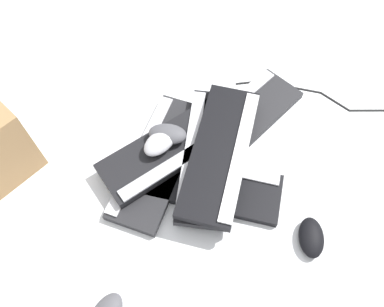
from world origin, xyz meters
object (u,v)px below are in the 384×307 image
Objects in this scene: keyboard_4 at (209,154)px; mouse_1 at (311,237)px; keyboard_2 at (203,183)px; keyboard_3 at (174,147)px; keyboard_1 at (159,159)px; mouse_0 at (168,134)px; mouse_4 at (160,142)px; keyboard_0 at (240,121)px; keyboard_5 at (221,151)px; mouse_3 at (237,115)px.

keyboard_4 is 0.35m from mouse_1.
keyboard_3 reaches higher than keyboard_2.
keyboard_1 is at bearing 163.17° from keyboard_3.
keyboard_1 is 4.19× the size of mouse_1.
mouse_0 is 0.03m from mouse_4.
keyboard_0 and keyboard_2 have the same top height.
keyboard_5 reaches higher than keyboard_3.
mouse_3 reaches higher than keyboard_1.
keyboard_1 is 0.15m from keyboard_2.
mouse_4 reaches higher than keyboard_0.
mouse_3 reaches higher than keyboard_2.
keyboard_3 is 1.04× the size of keyboard_4.
keyboard_4 is 0.15m from mouse_4.
keyboard_1 is 0.06m from keyboard_3.
mouse_0 is at bearing 114.83° from keyboard_4.
keyboard_1 is at bearing 164.30° from keyboard_0.
keyboard_4 is (0.07, 0.04, 0.03)m from keyboard_2.
keyboard_0 is 0.29m from keyboard_1.
keyboard_0 is 4.02× the size of mouse_3.
mouse_1 is 1.00× the size of mouse_3.
mouse_3 is (0.16, 0.03, 0.01)m from keyboard_4.
mouse_4 is at bearing -161.08° from mouse_3.
keyboard_4 is 3.99× the size of mouse_4.
keyboard_4 is at bearing -57.39° from keyboard_3.
mouse_4 is (-0.02, 0.15, 0.07)m from keyboard_2.
mouse_4 is at bearing 126.65° from keyboard_5.
mouse_3 is 0.26m from mouse_4.
keyboard_3 is 1.01× the size of keyboard_5.
keyboard_0 is 1.01× the size of keyboard_4.
keyboard_4 reaches higher than mouse_1.
keyboard_1 is 4.19× the size of mouse_0.
keyboard_2 is at bearing -124.54° from mouse_3.
mouse_3 is 1.00× the size of mouse_4.
keyboard_0 is 0.98× the size of keyboard_2.
keyboard_2 is 4.11× the size of mouse_3.
mouse_1 is 1.00× the size of mouse_4.
keyboard_1 is at bearing 135.42° from keyboard_4.
keyboard_2 is at bearing -42.51° from mouse_0.
keyboard_0 is at bearing 16.27° from keyboard_2.
keyboard_2 is at bearing -163.73° from keyboard_0.
keyboard_3 is (0.01, 0.13, 0.03)m from keyboard_2.
mouse_1 is 0.41m from mouse_3.
keyboard_1 is 1.02× the size of keyboard_2.
mouse_1 is at bearing -89.32° from keyboard_5.
mouse_3 is (0.26, -0.07, 0.04)m from keyboard_1.
keyboard_1 is 1.02× the size of keyboard_5.
keyboard_2 is 4.11× the size of mouse_1.
keyboard_3 is 0.14m from keyboard_5.
keyboard_2 is 0.99× the size of keyboard_3.
mouse_3 is at bearing -15.15° from keyboard_1.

